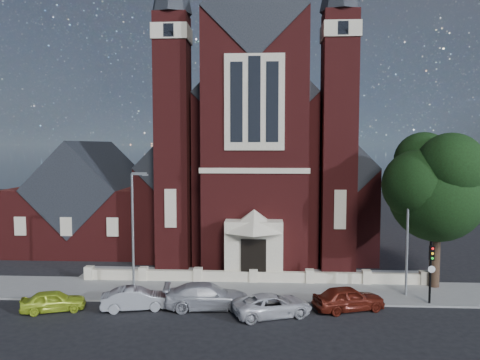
% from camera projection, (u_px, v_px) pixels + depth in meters
% --- Properties ---
extents(ground, '(120.00, 120.00, 0.00)m').
position_uv_depth(ground, '(256.00, 255.00, 41.97)').
color(ground, black).
rests_on(ground, ground).
extents(pavement_strip, '(60.00, 5.00, 0.12)m').
position_uv_depth(pavement_strip, '(253.00, 292.00, 31.52)').
color(pavement_strip, slate).
rests_on(pavement_strip, ground).
extents(forecourt_paving, '(26.00, 3.00, 0.14)m').
position_uv_depth(forecourt_paving, '(254.00, 275.00, 35.50)').
color(forecourt_paving, slate).
rests_on(forecourt_paving, ground).
extents(forecourt_wall, '(24.00, 0.40, 0.90)m').
position_uv_depth(forecourt_wall, '(253.00, 283.00, 33.51)').
color(forecourt_wall, '#C4B49C').
rests_on(forecourt_wall, ground).
extents(church, '(20.01, 34.90, 29.20)m').
position_uv_depth(church, '(257.00, 161.00, 49.27)').
color(church, '#501615').
rests_on(church, ground).
extents(parish_hall, '(12.00, 12.20, 10.24)m').
position_uv_depth(parish_hall, '(92.00, 205.00, 45.51)').
color(parish_hall, '#501615').
rests_on(parish_hall, ground).
extents(street_tree, '(6.40, 6.60, 10.70)m').
position_uv_depth(street_tree, '(440.00, 188.00, 31.53)').
color(street_tree, black).
rests_on(street_tree, ground).
extents(street_lamp_left, '(1.16, 0.22, 8.09)m').
position_uv_depth(street_lamp_left, '(134.00, 225.00, 31.09)').
color(street_lamp_left, gray).
rests_on(street_lamp_left, ground).
extents(street_lamp_right, '(1.16, 0.22, 8.09)m').
position_uv_depth(street_lamp_right, '(409.00, 227.00, 30.14)').
color(street_lamp_right, gray).
rests_on(street_lamp_right, ground).
extents(traffic_signal, '(0.28, 0.42, 4.00)m').
position_uv_depth(traffic_signal, '(431.00, 264.00, 28.68)').
color(traffic_signal, black).
rests_on(traffic_signal, ground).
extents(car_lime_van, '(3.95, 2.57, 1.25)m').
position_uv_depth(car_lime_van, '(54.00, 301.00, 27.82)').
color(car_lime_van, '#A5BD25').
rests_on(car_lime_van, ground).
extents(car_silver_a, '(4.25, 2.29, 1.33)m').
position_uv_depth(car_silver_a, '(136.00, 299.00, 28.09)').
color(car_silver_a, '#919498').
rests_on(car_silver_a, ground).
extents(car_silver_b, '(5.43, 2.70, 1.52)m').
position_uv_depth(car_silver_b, '(207.00, 296.00, 28.28)').
color(car_silver_b, '#9B9CA3').
rests_on(car_silver_b, ground).
extents(car_white_suv, '(5.05, 3.53, 1.28)m').
position_uv_depth(car_white_suv, '(273.00, 305.00, 27.04)').
color(car_white_suv, silver).
rests_on(car_white_suv, ground).
extents(car_dark_red, '(4.61, 2.94, 1.46)m').
position_uv_depth(car_dark_red, '(349.00, 298.00, 27.96)').
color(car_dark_red, '#5C190F').
rests_on(car_dark_red, ground).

